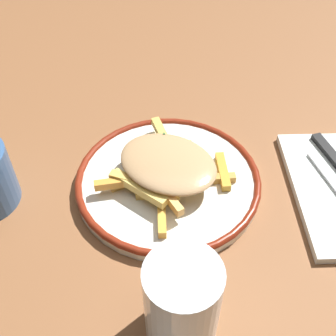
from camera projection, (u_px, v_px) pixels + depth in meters
ground_plane at (168, 185)px, 0.59m from camera, size 2.60×2.60×0.00m
plate at (168, 180)px, 0.58m from camera, size 0.25×0.25×0.02m
fries_heap at (167, 168)px, 0.56m from camera, size 0.19×0.20×0.04m
water_glass at (182, 303)px, 0.41m from camera, size 0.07×0.07×0.11m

